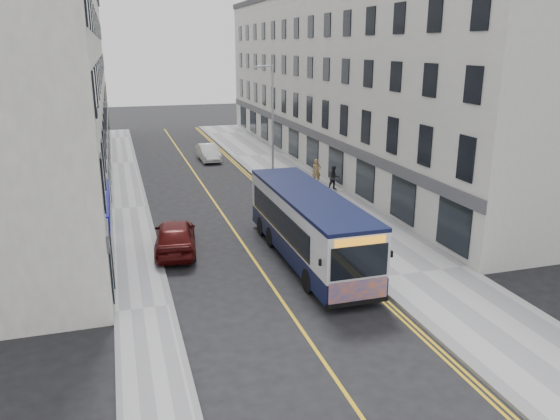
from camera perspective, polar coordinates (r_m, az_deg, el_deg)
ground at (r=22.21m, az=-1.23°, el=-7.40°), size 140.00×140.00×0.00m
pavement_east at (r=34.81m, az=3.34°, el=1.70°), size 4.50×64.00×0.12m
pavement_west at (r=32.79m, az=-15.46°, el=0.16°), size 2.00×64.00×0.12m
kerb_east at (r=34.12m, az=-0.21°, el=1.43°), size 0.18×64.00×0.13m
kerb_west at (r=32.82m, az=-13.72°, el=0.31°), size 0.18×64.00×0.13m
road_centre_line at (r=33.25m, az=-6.83°, el=0.79°), size 0.12×64.00×0.01m
road_dbl_yellow_inner at (r=34.01m, az=-0.94°, el=1.27°), size 0.10×64.00×0.01m
road_dbl_yellow_outer at (r=34.06m, az=-0.62°, el=1.29°), size 0.10×64.00×0.01m
terrace_east at (r=43.99m, az=5.95°, el=13.31°), size 6.00×46.00×13.00m
terrace_west at (r=40.76m, az=-22.37°, el=11.90°), size 6.00×46.00×13.00m
streetlamp at (r=35.18m, az=-0.90°, el=9.08°), size 1.32×0.18×8.00m
city_bus at (r=23.74m, az=2.95°, el=-1.48°), size 2.45×10.49×3.05m
bicycle at (r=25.94m, az=6.38°, el=-2.33°), size 2.03×0.77×1.05m
pedestrian_near at (r=37.04m, az=3.84°, el=4.05°), size 0.69×0.54×1.67m
pedestrian_far at (r=35.49m, az=5.66°, el=3.36°), size 0.77×0.60×1.58m
car_white at (r=45.55m, az=-7.49°, el=5.97°), size 1.54×4.10×1.34m
car_maroon at (r=25.40m, az=-10.90°, el=-2.66°), size 2.37×4.74×1.55m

